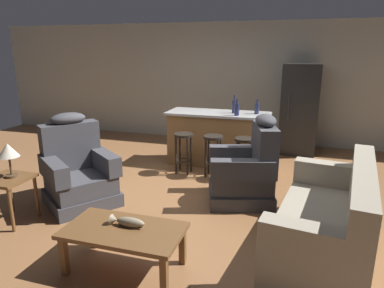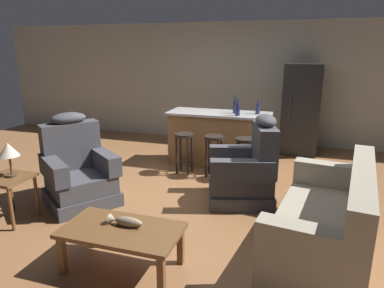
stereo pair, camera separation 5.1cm
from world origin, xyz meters
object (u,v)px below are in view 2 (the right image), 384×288
Objects in this scene: fish_figurine at (125,221)px; bar_stool_left at (184,146)px; bottle_short_amber at (238,109)px; refrigerator at (300,109)px; recliner_near_lamp at (78,172)px; bottle_wine_dark at (258,108)px; kitchen_island at (219,138)px; couch at (328,223)px; recliner_near_island at (247,171)px; end_table at (9,185)px; bottle_tall_green at (235,106)px; bar_stool_right at (245,151)px; coffee_table at (122,234)px; table_lamp at (9,151)px; bar_stool_middle at (214,148)px.

bar_stool_left is (-0.32, 2.61, 0.01)m from fish_figurine.
bottle_short_amber reaches higher than fish_figurine.
fish_figurine is 0.19× the size of refrigerator.
recliner_near_lamp is (-1.31, 1.11, -0.04)m from fish_figurine.
bottle_short_amber is 1.11× the size of bottle_wine_dark.
bottle_wine_dark is (0.30, 0.26, -0.01)m from bottle_short_amber.
fish_figurine is 2.63m from bar_stool_left.
couch is at bearing -55.38° from kitchen_island.
kitchen_island is (-0.72, 1.41, 0.06)m from recliner_near_island.
bottle_tall_green reaches higher than end_table.
couch is 6.36× the size of bottle_tall_green.
bottle_short_amber is (0.80, 0.42, 0.58)m from bar_stool_left.
bar_stool_left is at bearing -124.84° from kitchen_island.
bar_stool_right is at bearing -49.81° from couch.
kitchen_island is (0.12, 3.24, 0.02)m from fish_figurine.
bar_stool_left is (-0.31, 2.67, 0.11)m from coffee_table.
fish_figurine is at bearing -12.53° from end_table.
refrigerator is 5.58× the size of bottle_tall_green.
fish_figurine is 2.02m from recliner_near_island.
recliner_near_island is at bearing 65.29° from fish_figurine.
coffee_table is 3.24× the size of fish_figurine.
recliner_near_island is at bearing -79.00° from bar_stool_right.
table_lamp reaches higher than bar_stool_middle.
bottle_wine_dark is (2.54, 2.90, 0.58)m from end_table.
kitchen_island is 0.65m from bottle_tall_green.
bottle_tall_green reaches higher than bottle_wine_dark.
bar_stool_left is at bearing 57.32° from table_lamp.
bottle_wine_dark is (0.78, 3.30, 0.58)m from fish_figurine.
recliner_near_island reaches higher than bar_stool_middle.
bottle_wine_dark is at bearing 82.84° from bar_stool_right.
bottle_wine_dark reaches higher than coffee_table.
bottle_short_amber is (2.20, 2.61, 0.19)m from table_lamp.
bottle_short_amber is (0.36, -0.21, 0.58)m from kitchen_island.
bottle_tall_green is at bearing 83.01° from coffee_table.
couch is 3.15m from recliner_near_lamp.
bottle_short_amber is (2.24, 2.64, 0.60)m from end_table.
coffee_table is at bearing -15.66° from table_lamp.
coffee_table is 0.61× the size of kitchen_island.
recliner_near_island reaches higher than end_table.
bottle_tall_green reaches higher than recliner_near_lamp.
refrigerator is (1.29, 1.83, 0.41)m from bar_stool_middle.
bar_stool_left is 0.51m from bar_stool_middle.
coffee_table is at bearing -94.26° from bar_stool_middle.
kitchen_island reaches higher than fish_figurine.
bottle_tall_green is at bearing 41.96° from bar_stool_left.
bar_stool_right is at bearing 0.00° from bar_stool_middle.
coffee_table is 2.68m from bar_stool_middle.
recliner_near_lamp reaches higher than couch.
end_table is 0.41m from table_lamp.
bar_stool_left is (-0.44, -0.63, -0.01)m from kitchen_island.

